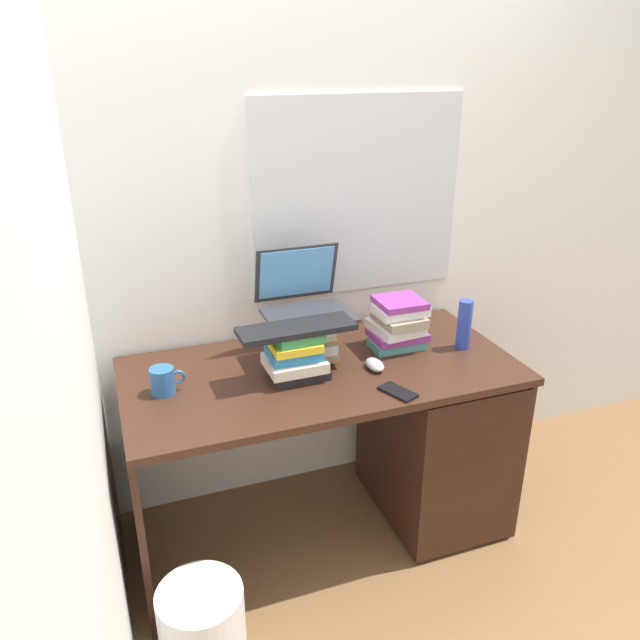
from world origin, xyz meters
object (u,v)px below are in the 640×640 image
(book_stack_side, at_px, (398,324))
(wastebasket, at_px, (202,628))
(book_stack_keyboard_riser, at_px, (296,356))
(cell_phone, at_px, (398,392))
(water_bottle, at_px, (464,324))
(desk, at_px, (409,430))
(book_stack_tall, at_px, (309,339))
(keyboard, at_px, (296,329))
(laptop, at_px, (304,297))
(mug, at_px, (163,381))
(computer_mouse, at_px, (375,365))

(book_stack_side, height_order, wastebasket, book_stack_side)
(book_stack_keyboard_riser, bearing_deg, cell_phone, -38.87)
(book_stack_side, relative_size, water_bottle, 1.08)
(desk, distance_m, water_bottle, 0.50)
(book_stack_tall, height_order, keyboard, keyboard)
(laptop, bearing_deg, water_bottle, -15.19)
(mug, xyz_separation_m, wastebasket, (0.00, -0.48, -0.66))
(keyboard, bearing_deg, book_stack_tall, 51.21)
(keyboard, bearing_deg, wastebasket, -139.13)
(book_stack_keyboard_riser, height_order, book_stack_side, book_stack_side)
(cell_phone, bearing_deg, water_bottle, 7.57)
(book_stack_tall, xyz_separation_m, book_stack_keyboard_riser, (-0.09, -0.11, -0.01))
(book_stack_side, relative_size, wastebasket, 0.73)
(water_bottle, bearing_deg, cell_phone, -149.37)
(laptop, distance_m, keyboard, 0.20)
(laptop, xyz_separation_m, cell_phone, (0.21, -0.41, -0.23))
(desk, xyz_separation_m, mug, (-0.96, 0.04, 0.39))
(computer_mouse, distance_m, mug, 0.77)
(book_stack_keyboard_riser, height_order, wastebasket, book_stack_keyboard_riser)
(book_stack_tall, relative_size, book_stack_keyboard_riser, 1.04)
(book_stack_side, distance_m, cell_phone, 0.39)
(book_stack_tall, xyz_separation_m, book_stack_side, (0.37, -0.01, 0.01))
(laptop, bearing_deg, computer_mouse, -46.35)
(desk, height_order, book_stack_keyboard_riser, book_stack_keyboard_riser)
(mug, bearing_deg, book_stack_side, 3.58)
(book_stack_keyboard_riser, bearing_deg, book_stack_side, 12.40)
(book_stack_keyboard_riser, xyz_separation_m, water_bottle, (0.70, 0.00, 0.02))
(book_stack_side, bearing_deg, desk, -73.57)
(laptop, bearing_deg, desk, -22.66)
(cell_phone, relative_size, wastebasket, 0.45)
(keyboard, bearing_deg, book_stack_keyboard_riser, 128.17)
(water_bottle, relative_size, cell_phone, 1.49)
(book_stack_side, distance_m, wastebasket, 1.29)
(wastebasket, bearing_deg, book_stack_tall, 44.36)
(computer_mouse, bearing_deg, laptop, 133.65)
(book_stack_side, xyz_separation_m, cell_phone, (-0.17, -0.34, -0.10))
(book_stack_side, height_order, laptop, laptop)
(book_stack_tall, bearing_deg, cell_phone, -59.14)
(keyboard, bearing_deg, cell_phone, -40.37)
(keyboard, height_order, computer_mouse, keyboard)
(book_stack_tall, bearing_deg, wastebasket, -135.64)
(laptop, distance_m, wastebasket, 1.18)
(cell_phone, bearing_deg, book_stack_side, 40.97)
(mug, height_order, water_bottle, water_bottle)
(keyboard, bearing_deg, computer_mouse, -9.76)
(book_stack_side, height_order, keyboard, same)
(keyboard, height_order, water_bottle, keyboard)
(book_stack_keyboard_riser, distance_m, laptop, 0.25)
(computer_mouse, bearing_deg, keyboard, 171.87)
(keyboard, bearing_deg, water_bottle, -1.01)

